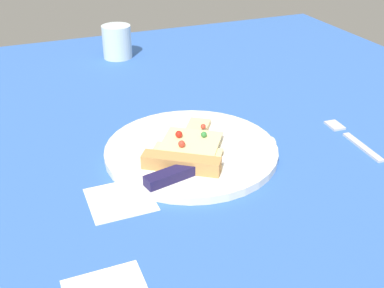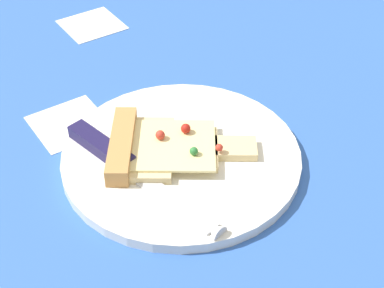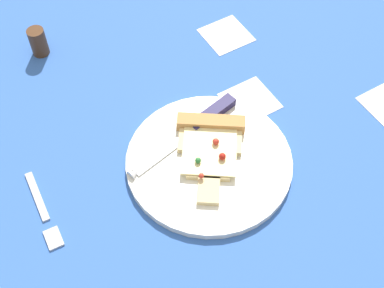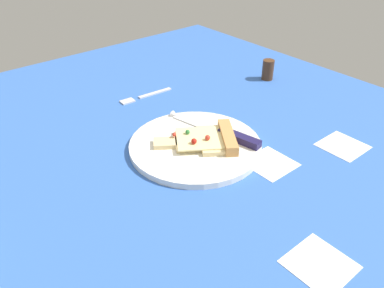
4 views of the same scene
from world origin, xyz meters
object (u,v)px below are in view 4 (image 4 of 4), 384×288
at_px(plate, 195,146).
at_px(pizza_slice, 207,139).
at_px(pepper_shaker, 268,70).
at_px(fork, 144,96).
at_px(knife, 222,132).

relative_size(plate, pizza_slice, 1.52).
distance_m(pepper_shaker, fork, 0.37).
xyz_separation_m(pepper_shaker, fork, (-0.13, -0.35, -0.03)).
relative_size(knife, pepper_shaker, 4.09).
bearing_deg(knife, pepper_shaker, 13.12).
relative_size(pizza_slice, fork, 1.22).
xyz_separation_m(pizza_slice, fork, (-0.30, 0.03, -0.02)).
bearing_deg(pepper_shaker, knife, -64.74).
bearing_deg(fork, knife, -173.45).
bearing_deg(plate, pepper_shaker, 110.14).
relative_size(pepper_shaker, fork, 0.38).
distance_m(knife, pepper_shaker, 0.37).
distance_m(plate, knife, 0.07).
height_order(plate, fork, plate).
height_order(pizza_slice, pepper_shaker, pepper_shaker).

